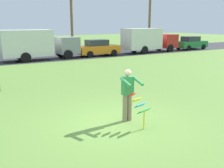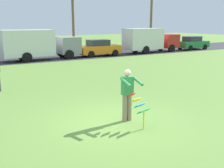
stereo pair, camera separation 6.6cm
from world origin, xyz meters
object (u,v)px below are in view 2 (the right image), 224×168
at_px(parked_truck_red_cab, 149,40).
at_px(parked_car_green, 193,43).
at_px(parked_car_orange, 99,48).
at_px(person_kite_flyer, 128,93).
at_px(parked_truck_grey_van, 37,44).
at_px(kite_held, 140,106).

height_order(parked_truck_red_cab, parked_car_green, parked_truck_red_cab).
relative_size(parked_car_orange, parked_truck_red_cab, 0.62).
bearing_deg(person_kite_flyer, parked_car_orange, 65.78).
xyz_separation_m(parked_truck_grey_van, parked_truck_red_cab, (12.13, 0.00, 0.00)).
relative_size(person_kite_flyer, parked_car_orange, 0.41).
bearing_deg(parked_truck_red_cab, person_kite_flyer, -129.72).
relative_size(person_kite_flyer, kite_held, 1.63).
xyz_separation_m(person_kite_flyer, parked_truck_red_cab, (13.36, 16.08, 0.46)).
distance_m(parked_truck_red_cab, parked_car_green, 6.72).
bearing_deg(parked_truck_red_cab, kite_held, -128.56).
xyz_separation_m(person_kite_flyer, kite_held, (0.00, -0.68, -0.25)).
bearing_deg(parked_truck_red_cab, parked_car_orange, -179.99).
bearing_deg(parked_truck_grey_van, parked_car_green, -0.01).
height_order(parked_car_orange, parked_truck_red_cab, parked_truck_red_cab).
bearing_deg(kite_held, parked_truck_red_cab, 51.44).
bearing_deg(parked_car_orange, parked_truck_red_cab, 0.01).
height_order(parked_truck_grey_van, parked_car_green, parked_truck_grey_van).
xyz_separation_m(kite_held, parked_car_orange, (7.23, 16.75, 0.08)).
bearing_deg(parked_car_green, parked_truck_red_cab, 179.98).
xyz_separation_m(kite_held, parked_car_green, (20.05, 16.75, 0.08)).
xyz_separation_m(parked_truck_red_cab, parked_car_green, (6.69, -0.00, -0.64)).
xyz_separation_m(kite_held, parked_truck_grey_van, (1.23, 16.75, 0.71)).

